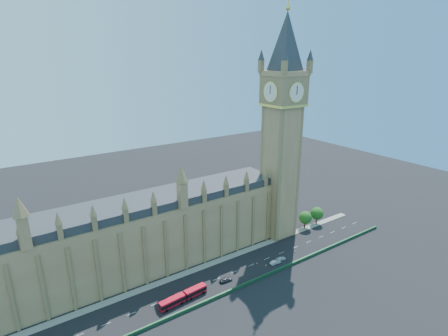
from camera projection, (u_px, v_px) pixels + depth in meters
ground at (226, 275)px, 129.09m from camera, size 400.00×400.00×0.00m
palace_westminster at (136, 236)px, 128.86m from camera, size 120.00×20.00×28.00m
elizabeth_tower at (283, 114)px, 143.98m from camera, size 20.59×20.59×105.00m
bridge_parapet at (240, 287)px, 121.81m from camera, size 160.00×0.60×1.20m
kerb_north at (212, 263)px, 136.56m from camera, size 160.00×3.00×0.16m
tree_east_near at (305, 217)px, 163.30m from camera, size 6.00×6.00×8.50m
tree_east_far at (317, 213)px, 167.59m from camera, size 6.00×6.00×8.50m
red_bus at (183, 297)px, 115.10m from camera, size 17.41×3.79×2.94m
car_grey at (226, 279)px, 125.39m from camera, size 4.84×2.35×1.59m
car_silver at (275, 262)px, 136.02m from camera, size 4.73×2.01×1.52m
car_white at (281, 259)px, 138.68m from camera, size 4.48×2.29×1.25m
cone_a at (266, 265)px, 134.67m from camera, size 0.58×0.58×0.75m
cone_b at (274, 261)px, 137.36m from camera, size 0.50×0.50×0.75m
cone_c at (257, 263)px, 135.98m from camera, size 0.48×0.48×0.70m
cone_d at (295, 251)px, 144.40m from camera, size 0.54×0.54×0.71m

